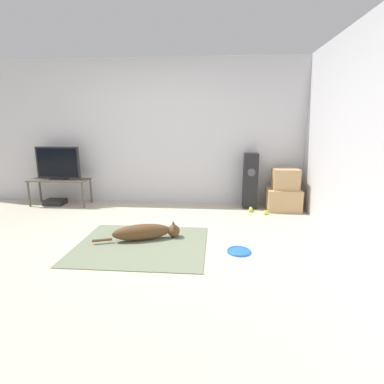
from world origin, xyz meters
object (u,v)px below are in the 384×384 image
(cardboard_box_upper, at_px, (286,179))
(tennis_ball_near_speaker, at_px, (266,212))
(tennis_ball_loose_on_carpet, at_px, (251,209))
(tv, at_px, (58,163))
(frisbee, at_px, (239,251))
(dog, at_px, (146,232))
(game_console, at_px, (55,202))
(tv_stand, at_px, (60,183))
(cardboard_box_lower, at_px, (283,200))
(floor_speaker, at_px, (250,181))
(tennis_ball_by_boxes, at_px, (251,210))

(cardboard_box_upper, bearing_deg, tennis_ball_near_speaker, -140.40)
(tennis_ball_loose_on_carpet, bearing_deg, tv, 178.02)
(frisbee, bearing_deg, dog, 166.75)
(tennis_ball_loose_on_carpet, height_order, game_console, game_console)
(tv_stand, bearing_deg, tv, 90.00)
(game_console, bearing_deg, tennis_ball_loose_on_carpet, -1.79)
(tv_stand, xyz_separation_m, game_console, (-0.12, -0.00, -0.36))
(cardboard_box_lower, height_order, tv, tv)
(cardboard_box_upper, bearing_deg, tv, 179.58)
(dog, relative_size, floor_speaker, 1.09)
(frisbee, relative_size, floor_speaker, 0.29)
(tennis_ball_by_boxes, bearing_deg, tennis_ball_loose_on_carpet, 81.80)
(tv_stand, bearing_deg, game_console, -177.96)
(cardboard_box_upper, xyz_separation_m, tennis_ball_loose_on_carpet, (-0.56, -0.09, -0.50))
(tv, bearing_deg, tv_stand, -90.00)
(tennis_ball_near_speaker, bearing_deg, floor_speaker, 119.20)
(tennis_ball_by_boxes, height_order, tennis_ball_loose_on_carpet, same)
(cardboard_box_upper, xyz_separation_m, tv_stand, (-3.96, 0.03, -0.13))
(tv_stand, bearing_deg, dog, -38.82)
(tennis_ball_by_boxes, distance_m, tennis_ball_near_speaker, 0.26)
(floor_speaker, bearing_deg, cardboard_box_lower, -12.80)
(tennis_ball_by_boxes, bearing_deg, dog, -136.73)
(cardboard_box_upper, xyz_separation_m, tennis_ball_near_speaker, (-0.34, -0.28, -0.50))
(frisbee, distance_m, floor_speaker, 2.00)
(tv_stand, distance_m, game_console, 0.38)
(tv, distance_m, game_console, 0.72)
(dog, height_order, frisbee, dog)
(cardboard_box_upper, distance_m, tv, 3.97)
(tennis_ball_by_boxes, relative_size, tennis_ball_loose_on_carpet, 1.00)
(tennis_ball_loose_on_carpet, bearing_deg, frisbee, -100.50)
(frisbee, bearing_deg, tennis_ball_by_boxes, 79.39)
(tennis_ball_by_boxes, xyz_separation_m, game_console, (-3.51, 0.19, 0.01))
(cardboard_box_upper, height_order, floor_speaker, floor_speaker)
(tv_stand, xyz_separation_m, tennis_ball_near_speaker, (3.62, -0.31, -0.37))
(cardboard_box_lower, distance_m, tv, 3.99)
(dog, relative_size, frisbee, 3.78)
(floor_speaker, bearing_deg, tennis_ball_near_speaker, -60.80)
(tv_stand, relative_size, tv, 1.33)
(tv_stand, height_order, tv, tv)
(dog, height_order, tennis_ball_by_boxes, dog)
(frisbee, distance_m, tennis_ball_loose_on_carpet, 1.74)
(cardboard_box_lower, relative_size, tv, 0.70)
(tv_stand, bearing_deg, floor_speaker, 1.61)
(cardboard_box_lower, bearing_deg, floor_speaker, 167.20)
(floor_speaker, distance_m, tv, 3.40)
(tennis_ball_near_speaker, height_order, game_console, game_console)
(tv_stand, distance_m, tennis_ball_loose_on_carpet, 3.42)
(dog, distance_m, cardboard_box_lower, 2.53)
(cardboard_box_upper, bearing_deg, floor_speaker, 167.88)
(floor_speaker, bearing_deg, tv_stand, -178.39)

